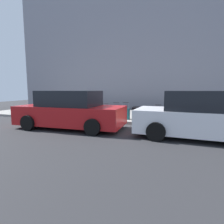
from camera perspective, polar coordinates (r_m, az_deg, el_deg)
ground_plane at (r=9.19m, az=-2.04°, el=-3.54°), size 40.00×40.00×0.00m
sidewalk_curb at (r=11.52m, az=2.38°, el=-1.01°), size 18.00×5.00×0.14m
building_facade_sidewalk_side at (r=18.30m, az=8.59°, el=23.70°), size 24.00×3.00×13.88m
suitcase_navy_0 at (r=9.25m, az=21.16°, el=-0.87°), size 0.48×0.19×0.91m
suitcase_maroon_1 at (r=9.21m, az=17.66°, el=-0.76°), size 0.39×0.22×0.76m
suitcase_red_2 at (r=9.26m, az=14.46°, el=-0.87°), size 0.38×0.28×0.83m
suitcase_olive_3 at (r=9.30m, az=11.06°, el=-0.82°), size 0.47×0.20×0.65m
suitcase_black_4 at (r=9.49m, az=7.74°, el=-0.44°), size 0.42×0.25×0.70m
suitcase_teal_5 at (r=9.50m, az=4.38°, el=-0.55°), size 0.42×0.28×0.91m
suitcase_silver_6 at (r=9.79m, az=1.37°, el=-0.29°), size 0.46×0.20×0.88m
suitcase_navy_7 at (r=9.85m, az=-1.94°, el=-0.17°), size 0.39×0.24×0.82m
suitcase_maroon_8 at (r=10.16m, az=-4.54°, el=-0.09°), size 0.44×0.23×0.89m
fire_hydrant at (r=10.53m, az=-9.67°, el=0.54°), size 0.39×0.21×0.71m
bollard_post at (r=10.62m, az=-12.27°, el=0.92°), size 0.13×0.13×0.88m
parked_car_white_0 at (r=6.97m, az=26.12°, el=-1.22°), size 4.45×2.26×1.67m
parked_car_red_1 at (r=8.13m, az=-13.17°, el=0.41°), size 4.80×2.24×1.66m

